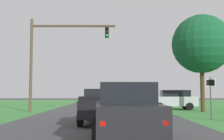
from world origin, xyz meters
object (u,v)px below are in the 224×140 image
(pickup_truck_lead, at_px, (104,105))
(traffic_light, at_px, (54,50))
(keep_moving_sign, at_px, (212,92))
(crossing_suv_far, at_px, (175,99))
(red_suv_near, at_px, (127,111))
(oak_tree_right, at_px, (203,44))

(pickup_truck_lead, bearing_deg, traffic_light, 117.29)
(keep_moving_sign, bearing_deg, crossing_suv_far, 90.81)
(red_suv_near, relative_size, pickup_truck_lead, 0.92)
(red_suv_near, bearing_deg, pickup_truck_lead, 99.20)
(traffic_light, distance_m, crossing_suv_far, 12.01)
(pickup_truck_lead, xyz_separation_m, traffic_light, (-4.53, 8.78, 4.21))
(red_suv_near, xyz_separation_m, traffic_light, (-5.45, 14.47, 4.14))
(red_suv_near, xyz_separation_m, oak_tree_right, (7.21, 14.67, 4.72))
(oak_tree_right, height_order, crossing_suv_far, oak_tree_right)
(keep_moving_sign, bearing_deg, pickup_truck_lead, -162.67)
(pickup_truck_lead, distance_m, traffic_light, 10.74)
(oak_tree_right, relative_size, crossing_suv_far, 1.88)
(crossing_suv_far, bearing_deg, keep_moving_sign, -89.19)
(red_suv_near, bearing_deg, crossing_suv_far, 73.09)
(traffic_light, bearing_deg, pickup_truck_lead, -62.71)
(pickup_truck_lead, xyz_separation_m, keep_moving_sign, (6.41, 2.00, 0.69))
(red_suv_near, relative_size, oak_tree_right, 0.57)
(red_suv_near, distance_m, oak_tree_right, 17.01)
(pickup_truck_lead, bearing_deg, red_suv_near, -80.80)
(pickup_truck_lead, distance_m, crossing_suv_far, 13.46)
(red_suv_near, relative_size, crossing_suv_far, 1.07)
(pickup_truck_lead, xyz_separation_m, oak_tree_right, (8.13, 8.97, 4.79))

